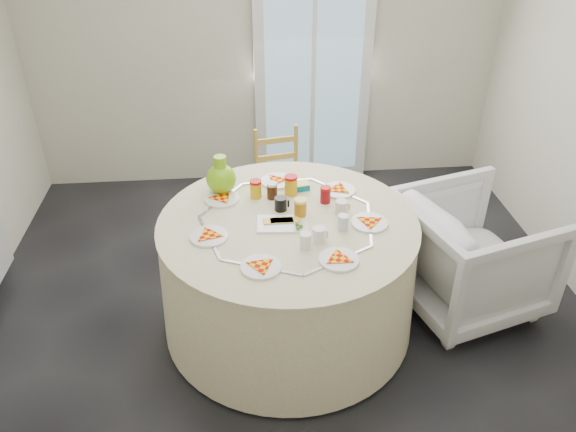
{
  "coord_description": "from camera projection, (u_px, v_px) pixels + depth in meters",
  "views": [
    {
      "loc": [
        -0.24,
        -2.71,
        2.51
      ],
      "look_at": [
        0.01,
        -0.01,
        0.8
      ],
      "focal_mm": 35.0,
      "sensor_mm": 36.0,
      "label": 1
    }
  ],
  "objects": [
    {
      "name": "butter_tub",
      "position": [
        300.0,
        187.0,
        3.53
      ],
      "size": [
        0.13,
        0.1,
        0.04
      ],
      "primitive_type": "cube",
      "rotation": [
        0.0,
        0.0,
        0.2
      ],
      "color": "#027489",
      "rests_on": "table"
    },
    {
      "name": "wall_back",
      "position": [
        265.0,
        36.0,
        4.63
      ],
      "size": [
        4.0,
        0.02,
        2.6
      ],
      "primitive_type": "cube",
      "color": "#BCB5A3",
      "rests_on": "floor"
    },
    {
      "name": "jar_cluster",
      "position": [
        289.0,
        192.0,
        3.4
      ],
      "size": [
        0.48,
        0.25,
        0.14
      ],
      "primitive_type": null,
      "rotation": [
        0.0,
        0.0,
        -0.02
      ],
      "color": "#B07925",
      "rests_on": "table"
    },
    {
      "name": "table",
      "position": [
        288.0,
        275.0,
        3.43
      ],
      "size": [
        1.55,
        1.55,
        0.79
      ],
      "primitive_type": "cylinder",
      "color": "#F8E6BA",
      "rests_on": "floor"
    },
    {
      "name": "glass_door",
      "position": [
        313.0,
        66.0,
        4.75
      ],
      "size": [
        1.0,
        0.08,
        2.1
      ],
      "primitive_type": "cube",
      "color": "silver",
      "rests_on": "floor"
    },
    {
      "name": "mugs_glasses",
      "position": [
        314.0,
        213.0,
        3.22
      ],
      "size": [
        0.63,
        0.63,
        0.1
      ],
      "primitive_type": null,
      "rotation": [
        0.0,
        0.0,
        0.16
      ],
      "color": "gray",
      "rests_on": "table"
    },
    {
      "name": "cheese_platter",
      "position": [
        282.0,
        224.0,
        3.19
      ],
      "size": [
        0.3,
        0.2,
        0.04
      ],
      "primitive_type": null,
      "rotation": [
        0.0,
        0.0,
        -0.07
      ],
      "color": "silver",
      "rests_on": "table"
    },
    {
      "name": "wooden_chair",
      "position": [
        281.0,
        178.0,
        4.29
      ],
      "size": [
        0.43,
        0.41,
        0.83
      ],
      "primitive_type": null,
      "rotation": [
        0.0,
        0.0,
        0.18
      ],
      "color": "#B59049",
      "rests_on": "floor"
    },
    {
      "name": "green_pitcher",
      "position": [
        221.0,
        178.0,
        3.45
      ],
      "size": [
        0.19,
        0.19,
        0.24
      ],
      "primitive_type": null,
      "rotation": [
        0.0,
        0.0,
        -0.02
      ],
      "color": "#73B311",
      "rests_on": "table"
    },
    {
      "name": "floor",
      "position": [
        287.0,
        319.0,
        3.64
      ],
      "size": [
        4.0,
        4.0,
        0.0
      ],
      "primitive_type": "plane",
      "color": "black",
      "rests_on": "ground"
    },
    {
      "name": "place_settings",
      "position": [
        288.0,
        220.0,
        3.22
      ],
      "size": [
        1.36,
        1.36,
        0.02
      ],
      "primitive_type": null,
      "rotation": [
        0.0,
        0.0,
        0.21
      ],
      "color": "silver",
      "rests_on": "table"
    },
    {
      "name": "armchair",
      "position": [
        471.0,
        254.0,
        3.59
      ],
      "size": [
        0.99,
        1.02,
        0.86
      ],
      "primitive_type": "imported",
      "rotation": [
        0.0,
        0.0,
        1.86
      ],
      "color": "silver",
      "rests_on": "floor"
    }
  ]
}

